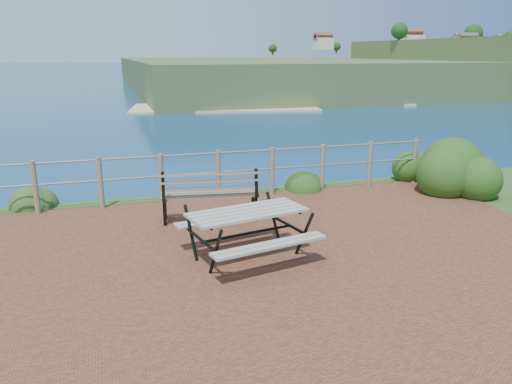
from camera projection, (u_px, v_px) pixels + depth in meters
ground at (271, 262)px, 7.19m from camera, size 10.00×7.00×0.12m
ocean at (105, 60)px, 191.41m from camera, size 1200.00×1200.00×0.00m
safety_railing at (218, 172)px, 10.12m from camera, size 9.40×0.10×1.00m
distant_bay at (475, 62)px, 242.76m from camera, size 290.00×232.36×24.00m
picnic_table at (247, 229)px, 7.21m from camera, size 1.79×1.44×0.71m
park_bench at (210, 187)px, 8.78m from camera, size 1.76×0.67×0.97m
shrub_right_front at (469, 196)px, 10.53m from camera, size 1.52×1.52×2.15m
shrub_right_edge at (419, 182)px, 11.68m from camera, size 0.94×0.94×1.35m
shrub_lip_west at (42, 206)px, 9.82m from camera, size 0.84×0.84×0.61m
shrub_lip_east at (298, 188)px, 11.15m from camera, size 0.83×0.83×0.60m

